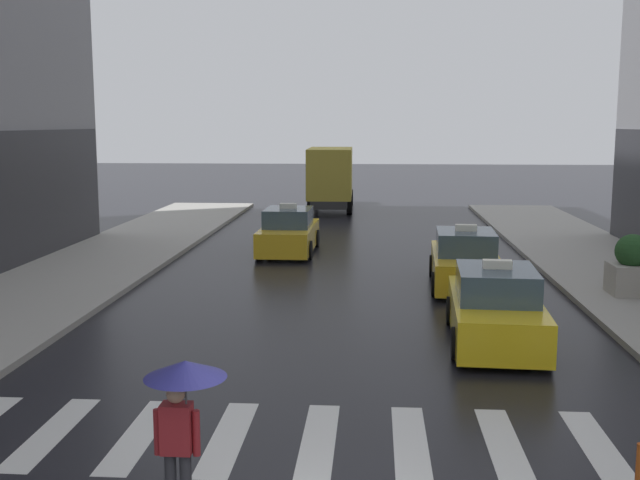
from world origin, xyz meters
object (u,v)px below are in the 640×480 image
Objects in this scene: box_truck at (331,176)px; taxi_third at (289,233)px; taxi_lead at (495,309)px; pedestrian_with_umbrella at (182,396)px; planter_mid_block at (632,267)px; taxi_second at (465,262)px.

taxi_third is at bearing -93.31° from box_truck.
taxi_third is (-5.64, 11.05, 0.00)m from taxi_lead.
taxi_lead is 9.13m from pedestrian_with_umbrella.
taxi_third is 0.60× the size of box_truck.
box_truck is at bearing 90.16° from pedestrian_with_umbrella.
taxi_lead is 1.01× the size of taxi_third.
taxi_third reaches higher than planter_mid_block.
box_truck is 3.91× the size of pedestrian_with_umbrella.
taxi_lead is at bearing -62.97° from taxi_third.
pedestrian_with_umbrella is (0.86, -18.80, 0.79)m from taxi_third.
pedestrian_with_umbrella is at bearing -87.38° from taxi_third.
planter_mid_block is at bearing -17.71° from taxi_second.
pedestrian_with_umbrella is 1.21× the size of planter_mid_block.
box_truck is 22.01m from planter_mid_block.
taxi_second is 0.61× the size of box_truck.
box_truck is at bearing 101.31° from taxi_lead.
box_truck is at bearing 114.38° from planter_mid_block.
taxi_third is 18.83m from pedestrian_with_umbrella.
taxi_lead is 2.38× the size of pedestrian_with_umbrella.
planter_mid_block is (9.85, -6.72, 0.15)m from taxi_third.
box_truck reaches higher than taxi_third.
taxi_second is 4.41m from planter_mid_block.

